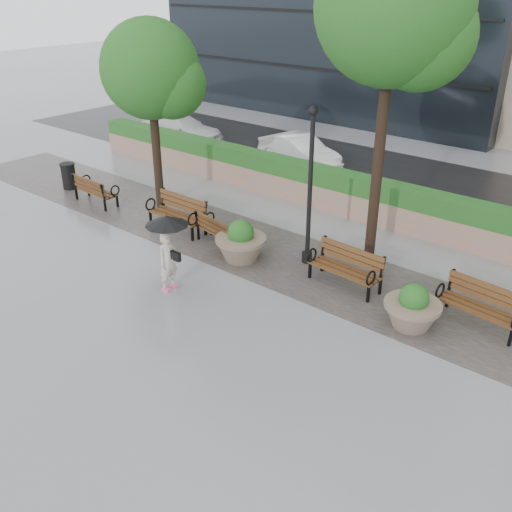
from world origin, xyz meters
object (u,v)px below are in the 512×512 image
Objects in this scene: bench_2 at (221,238)px; bench_3 at (345,275)px; planter_left at (241,244)px; trash_bin at (69,177)px; bench_1 at (178,220)px; car_right at (299,151)px; pedestrian at (168,246)px; lamppost at (310,198)px; bench_4 at (478,314)px; bench_0 at (96,196)px; planter_right at (412,310)px; car_left at (182,129)px.

bench_3 is at bearing -166.08° from bench_2.
planter_left is 1.56× the size of trash_bin.
bench_2 is (1.82, -0.02, -0.04)m from bench_1.
car_right is 10.88m from pedestrian.
bench_2 is 1.98× the size of trash_bin.
lamppost is 8.78m from car_right.
bench_2 is at bearing 164.73° from planter_left.
pedestrian is at bearing -134.84° from bench_3.
car_right is (-2.75, 7.67, 0.36)m from bench_2.
lamppost reaches higher than bench_1.
bench_1 is 0.52× the size of car_right.
bench_2 is 2.87m from pedestrian.
pedestrian reaches higher than bench_4.
bench_0 is 0.90× the size of bench_1.
planter_right is 0.30× the size of car_left.
planter_left is 2.30m from lamppost.
bench_1 is at bearing -143.30° from car_left.
lamppost reaches higher than bench_0.
bench_1 is at bearing 177.16° from planter_right.
bench_3 is at bearing -18.12° from lamppost.
bench_4 is 12.25m from car_right.
planter_right is 0.30× the size of lamppost.
lamppost is at bearing 3.66° from trash_bin.
lamppost is at bearing 34.48° from planter_left.
bench_3 is 0.45× the size of lamppost.
bench_1 is 1.11× the size of bench_2.
car_right reaches higher than trash_bin.
planter_left is at bearing -145.52° from lamppost.
car_left is at bearing 153.59° from planter_right.
planter_right reaches higher than bench_3.
car_right is at bearing 115.34° from planter_left.
bench_0 is 8.18m from car_left.
bench_4 is 6.30m from planter_left.
lamppost is (2.50, 0.75, 1.60)m from bench_2.
bench_4 is 1.50× the size of planter_right.
bench_0 is at bearing -163.51° from car_left.
lamppost is 1.02× the size of car_left.
lamppost reaches higher than car_right.
bench_0 is 3.80m from bench_1.
car_left is at bearing 101.77° from trash_bin.
bench_4 is at bearing 4.18° from bench_1.
planter_left reaches higher than bench_2.
pedestrian reaches higher than bench_2.
bench_3 is at bearing -124.67° from car_right.
car_left is at bearing 135.90° from bench_1.
planter_right is (6.12, -0.37, 0.14)m from bench_2.
lamppost is at bearing -171.79° from bench_0.
bench_1 is 5.82m from bench_3.
bench_3 is 14.82m from car_left.
bench_0 is at bearing 179.38° from planter_left.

